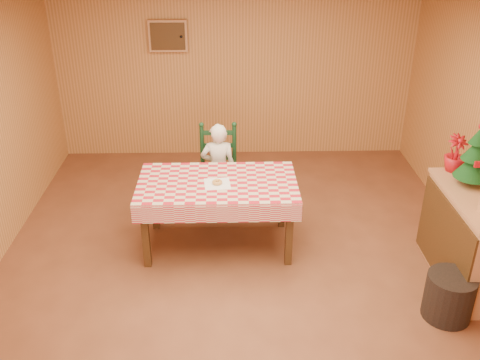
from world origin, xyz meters
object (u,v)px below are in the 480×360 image
storage_bin (449,297)px  dining_table (217,189)px  shelf_unit (470,239)px  christmas_tree (475,157)px  seated_child (218,169)px  ladder_chair (219,171)px

storage_bin → dining_table: bearing=149.8°
shelf_unit → christmas_tree: christmas_tree is taller
dining_table → christmas_tree: bearing=-9.9°
storage_bin → christmas_tree: bearing=65.0°
dining_table → storage_bin: dining_table is taller
seated_child → christmas_tree: bearing=154.5°
dining_table → storage_bin: bearing=-30.2°
ladder_chair → storage_bin: size_ratio=2.52×
dining_table → christmas_tree: (2.42, -0.42, 0.52)m
dining_table → seated_child: bearing=90.0°
seated_child → ladder_chair: bearing=-90.0°
seated_child → christmas_tree: 2.76m
dining_table → ladder_chair: (-0.00, 0.79, -0.18)m
ladder_chair → shelf_unit: 2.82m
dining_table → storage_bin: (2.06, -1.20, -0.47)m
seated_child → shelf_unit: 2.79m
ladder_chair → storage_bin: bearing=-44.0°
ladder_chair → storage_bin: ladder_chair is taller
shelf_unit → storage_bin: 0.68m
shelf_unit → storage_bin: (-0.35, -0.53, -0.25)m
ladder_chair → shelf_unit: ladder_chair is taller
ladder_chair → christmas_tree: 2.80m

